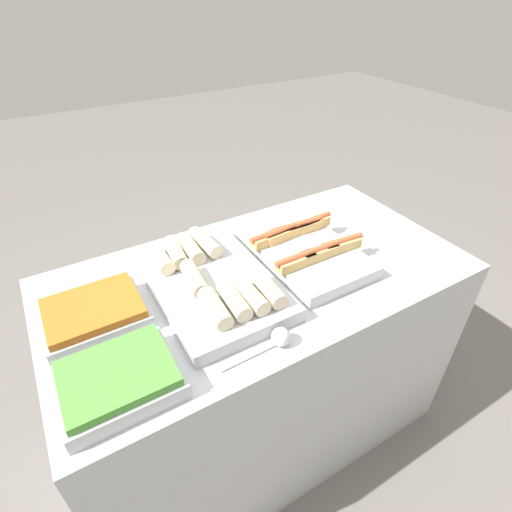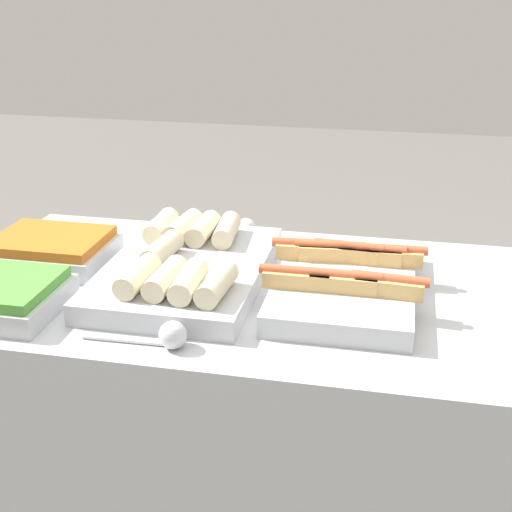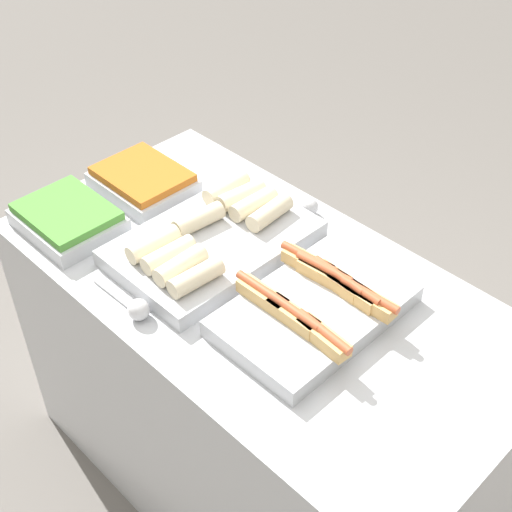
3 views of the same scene
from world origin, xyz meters
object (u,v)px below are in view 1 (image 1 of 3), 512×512
object	(u,v)px
tray_wraps	(211,281)
serving_spoon_near	(278,339)
tray_hotdogs	(304,248)
tray_side_front	(119,380)
tray_side_back	(95,314)
serving_spoon_far	(193,235)

from	to	relation	value
tray_wraps	serving_spoon_near	world-z (taller)	tray_wraps
tray_hotdogs	tray_wraps	bearing A→B (deg)	-179.23
tray_hotdogs	tray_wraps	size ratio (longest dim) A/B	0.89
tray_side_front	tray_side_back	distance (m)	0.27
tray_hotdogs	serving_spoon_far	bearing A→B (deg)	135.43
tray_side_back	serving_spoon_far	size ratio (longest dim) A/B	1.23
tray_wraps	serving_spoon_far	size ratio (longest dim) A/B	2.32
tray_side_front	serving_spoon_near	bearing A→B (deg)	-10.57
tray_hotdogs	tray_side_back	xyz separation A→B (m)	(-0.75, 0.03, -0.00)
tray_side_front	tray_hotdogs	bearing A→B (deg)	17.74
tray_hotdogs	tray_side_front	size ratio (longest dim) A/B	1.68
tray_hotdogs	serving_spoon_far	size ratio (longest dim) A/B	2.06
tray_wraps	tray_side_front	size ratio (longest dim) A/B	1.89
tray_side_front	serving_spoon_far	size ratio (longest dim) A/B	1.23
serving_spoon_near	serving_spoon_far	distance (m)	0.63
tray_wraps	tray_side_front	bearing A→B (deg)	-147.49
tray_side_front	tray_side_back	world-z (taller)	same
serving_spoon_near	tray_side_back	bearing A→B (deg)	140.41
tray_side_front	serving_spoon_near	distance (m)	0.44
serving_spoon_far	tray_side_back	bearing A→B (deg)	-147.85
tray_wraps	serving_spoon_far	world-z (taller)	tray_wraps
tray_wraps	serving_spoon_far	distance (m)	0.32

